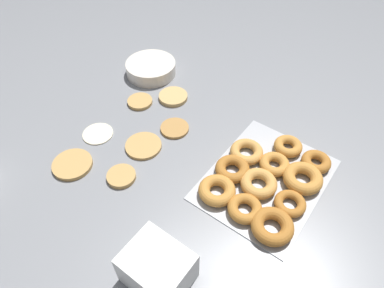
{
  "coord_description": "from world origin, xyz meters",
  "views": [
    {
      "loc": [
        -0.51,
        -0.52,
        0.79
      ],
      "look_at": [
        0.04,
        -0.11,
        0.04
      ],
      "focal_mm": 32.0,
      "sensor_mm": 36.0,
      "label": 1
    }
  ],
  "objects_px": {
    "pancake_3": "(121,176)",
    "batter_bowl": "(151,68)",
    "pancake_6": "(140,101)",
    "donut_tray": "(266,181)",
    "pancake_0": "(72,164)",
    "pancake_4": "(173,97)",
    "pancake_2": "(143,146)",
    "pancake_5": "(174,128)",
    "container_stack": "(157,268)",
    "pancake_1": "(98,133)"
  },
  "relations": [
    {
      "from": "pancake_3",
      "to": "batter_bowl",
      "type": "xyz_separation_m",
      "value": [
        0.43,
        0.26,
        0.02
      ]
    },
    {
      "from": "pancake_6",
      "to": "donut_tray",
      "type": "bearing_deg",
      "value": -95.64
    },
    {
      "from": "pancake_0",
      "to": "pancake_6",
      "type": "bearing_deg",
      "value": 5.76
    },
    {
      "from": "pancake_4",
      "to": "batter_bowl",
      "type": "xyz_separation_m",
      "value": [
        0.07,
        0.16,
        0.02
      ]
    },
    {
      "from": "donut_tray",
      "to": "batter_bowl",
      "type": "xyz_separation_m",
      "value": [
        0.21,
        0.61,
        0.01
      ]
    },
    {
      "from": "pancake_3",
      "to": "pancake_6",
      "type": "xyz_separation_m",
      "value": [
        0.28,
        0.18,
        -0.0
      ]
    },
    {
      "from": "pancake_0",
      "to": "batter_bowl",
      "type": "height_order",
      "value": "batter_bowl"
    },
    {
      "from": "pancake_4",
      "to": "donut_tray",
      "type": "height_order",
      "value": "donut_tray"
    },
    {
      "from": "pancake_2",
      "to": "pancake_5",
      "type": "bearing_deg",
      "value": -13.51
    },
    {
      "from": "pancake_5",
      "to": "pancake_6",
      "type": "bearing_deg",
      "value": 80.16
    },
    {
      "from": "batter_bowl",
      "to": "pancake_3",
      "type": "bearing_deg",
      "value": -148.65
    },
    {
      "from": "pancake_5",
      "to": "pancake_6",
      "type": "height_order",
      "value": "pancake_6"
    },
    {
      "from": "pancake_0",
      "to": "pancake_3",
      "type": "relative_size",
      "value": 1.4
    },
    {
      "from": "pancake_4",
      "to": "donut_tray",
      "type": "xyz_separation_m",
      "value": [
        -0.14,
        -0.45,
        0.01
      ]
    },
    {
      "from": "pancake_3",
      "to": "pancake_5",
      "type": "bearing_deg",
      "value": 0.24
    },
    {
      "from": "pancake_6",
      "to": "container_stack",
      "type": "bearing_deg",
      "value": -133.63
    },
    {
      "from": "pancake_2",
      "to": "pancake_6",
      "type": "relative_size",
      "value": 1.29
    },
    {
      "from": "pancake_5",
      "to": "pancake_6",
      "type": "xyz_separation_m",
      "value": [
        0.03,
        0.18,
        0.0
      ]
    },
    {
      "from": "pancake_0",
      "to": "pancake_1",
      "type": "relative_size",
      "value": 1.2
    },
    {
      "from": "pancake_1",
      "to": "container_stack",
      "type": "height_order",
      "value": "container_stack"
    },
    {
      "from": "pancake_2",
      "to": "pancake_4",
      "type": "xyz_separation_m",
      "value": [
        0.24,
        0.07,
        0.0
      ]
    },
    {
      "from": "pancake_1",
      "to": "pancake_4",
      "type": "height_order",
      "value": "pancake_4"
    },
    {
      "from": "pancake_2",
      "to": "pancake_5",
      "type": "height_order",
      "value": "same"
    },
    {
      "from": "pancake_0",
      "to": "batter_bowl",
      "type": "distance_m",
      "value": 0.5
    },
    {
      "from": "pancake_2",
      "to": "container_stack",
      "type": "xyz_separation_m",
      "value": [
        -0.28,
        -0.3,
        0.05
      ]
    },
    {
      "from": "pancake_2",
      "to": "pancake_4",
      "type": "height_order",
      "value": "pancake_4"
    },
    {
      "from": "pancake_2",
      "to": "batter_bowl",
      "type": "xyz_separation_m",
      "value": [
        0.31,
        0.24,
        0.02
      ]
    },
    {
      "from": "pancake_4",
      "to": "batter_bowl",
      "type": "distance_m",
      "value": 0.18
    },
    {
      "from": "donut_tray",
      "to": "pancake_2",
      "type": "bearing_deg",
      "value": 104.67
    },
    {
      "from": "pancake_0",
      "to": "pancake_6",
      "type": "distance_m",
      "value": 0.33
    },
    {
      "from": "pancake_0",
      "to": "pancake_5",
      "type": "height_order",
      "value": "pancake_0"
    },
    {
      "from": "pancake_3",
      "to": "container_stack",
      "type": "bearing_deg",
      "value": -119.71
    },
    {
      "from": "pancake_5",
      "to": "container_stack",
      "type": "xyz_separation_m",
      "value": [
        -0.4,
        -0.28,
        0.05
      ]
    },
    {
      "from": "pancake_4",
      "to": "pancake_6",
      "type": "relative_size",
      "value": 1.17
    },
    {
      "from": "pancake_2",
      "to": "pancake_6",
      "type": "distance_m",
      "value": 0.21
    },
    {
      "from": "donut_tray",
      "to": "batter_bowl",
      "type": "distance_m",
      "value": 0.64
    },
    {
      "from": "pancake_2",
      "to": "donut_tray",
      "type": "distance_m",
      "value": 0.39
    },
    {
      "from": "pancake_1",
      "to": "pancake_0",
      "type": "bearing_deg",
      "value": -164.46
    },
    {
      "from": "pancake_2",
      "to": "container_stack",
      "type": "height_order",
      "value": "container_stack"
    },
    {
      "from": "batter_bowl",
      "to": "container_stack",
      "type": "distance_m",
      "value": 0.8
    },
    {
      "from": "donut_tray",
      "to": "container_stack",
      "type": "height_order",
      "value": "container_stack"
    },
    {
      "from": "pancake_0",
      "to": "pancake_5",
      "type": "bearing_deg",
      "value": -25.97
    },
    {
      "from": "pancake_3",
      "to": "pancake_5",
      "type": "xyz_separation_m",
      "value": [
        0.25,
        0.0,
        -0.0
      ]
    },
    {
      "from": "pancake_1",
      "to": "container_stack",
      "type": "bearing_deg",
      "value": -117.29
    },
    {
      "from": "pancake_1",
      "to": "donut_tray",
      "type": "height_order",
      "value": "donut_tray"
    },
    {
      "from": "batter_bowl",
      "to": "pancake_5",
      "type": "bearing_deg",
      "value": -125.5
    },
    {
      "from": "pancake_2",
      "to": "donut_tray",
      "type": "bearing_deg",
      "value": -75.33
    },
    {
      "from": "pancake_4",
      "to": "batter_bowl",
      "type": "bearing_deg",
      "value": 67.52
    },
    {
      "from": "container_stack",
      "to": "donut_tray",
      "type": "bearing_deg",
      "value": -10.55
    },
    {
      "from": "pancake_5",
      "to": "donut_tray",
      "type": "bearing_deg",
      "value": -93.42
    }
  ]
}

